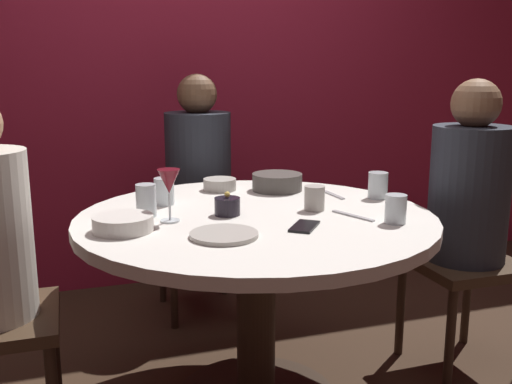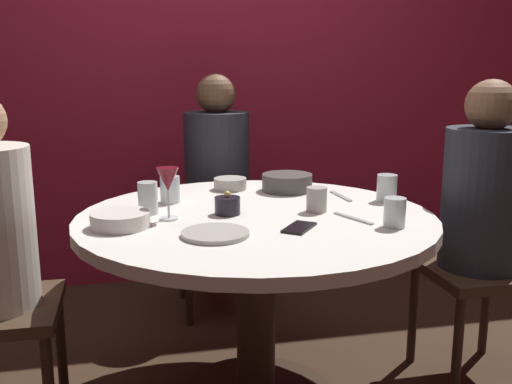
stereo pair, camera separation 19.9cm
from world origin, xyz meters
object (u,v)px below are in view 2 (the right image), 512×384
at_px(seated_diner_right, 483,201).
at_px(bowl_salad_center, 230,184).
at_px(seated_diner_back, 217,169).
at_px(cell_phone, 299,228).
at_px(cup_near_candle, 317,199).
at_px(dining_table, 256,259).
at_px(candle_holder, 227,205).
at_px(cup_center_front, 395,212).
at_px(cup_by_right_diner, 387,188).
at_px(cup_by_left_diner, 170,189).
at_px(wine_glass, 168,182).
at_px(dinner_plate, 215,234).
at_px(bowl_small_white, 120,220).
at_px(bowl_serving_large, 287,182).
at_px(cup_far_edge, 148,198).

relative_size(seated_diner_right, bowl_salad_center, 8.72).
xyz_separation_m(seated_diner_back, cell_phone, (0.09, -1.11, -0.00)).
bearing_deg(cup_near_candle, dining_table, 178.68).
xyz_separation_m(candle_holder, cup_center_front, (0.49, -0.28, 0.02)).
height_order(bowl_salad_center, cup_center_front, cup_center_front).
xyz_separation_m(cell_phone, cup_by_right_diner, (0.44, 0.30, 0.05)).
distance_m(cell_phone, cup_by_left_diner, 0.59).
bearing_deg(wine_glass, dinner_plate, -61.49).
bearing_deg(candle_holder, bowl_small_white, -165.72).
height_order(bowl_serving_large, cup_far_edge, cup_far_edge).
relative_size(dining_table, cup_center_front, 13.05).
bearing_deg(bowl_serving_large, cup_by_right_diner, -39.25).
distance_m(bowl_small_white, cup_center_front, 0.88).
relative_size(seated_diner_back, bowl_salad_center, 8.80).
xyz_separation_m(candle_holder, dinner_plate, (-0.08, -0.25, -0.02)).
height_order(seated_diner_back, cup_far_edge, seated_diner_back).
relative_size(bowl_serving_large, bowl_small_white, 1.10).
xyz_separation_m(dining_table, bowl_salad_center, (-0.01, 0.44, 0.19)).
distance_m(bowl_serving_large, cup_by_left_diner, 0.50).
distance_m(bowl_salad_center, cup_near_candle, 0.50).
bearing_deg(seated_diner_right, cup_near_candle, 0.43).
bearing_deg(seated_diner_right, cup_by_left_diner, -12.13).
bearing_deg(cup_near_candle, seated_diner_back, 103.55).
bearing_deg(dining_table, candle_holder, 164.78).
height_order(dining_table, seated_diner_back, seated_diner_back).
bearing_deg(candle_holder, cup_near_candle, -5.66).
relative_size(seated_diner_back, cup_near_candle, 13.60).
bearing_deg(cup_by_right_diner, bowl_salad_center, 147.97).
distance_m(bowl_serving_large, cup_far_edge, 0.63).
bearing_deg(seated_diner_back, bowl_small_white, -25.38).
relative_size(bowl_small_white, cup_near_candle, 2.14).
relative_size(candle_holder, bowl_serving_large, 0.43).
relative_size(bowl_salad_center, cup_far_edge, 1.20).
bearing_deg(cup_center_front, cup_by_right_diner, 68.97).
xyz_separation_m(dining_table, dinner_plate, (-0.18, -0.23, 0.17)).
bearing_deg(dining_table, cup_by_left_diner, 137.97).
height_order(bowl_salad_center, cup_near_candle, cup_near_candle).
height_order(seated_diner_back, bowl_small_white, seated_diner_back).
height_order(bowl_small_white, cup_by_left_diner, cup_by_left_diner).
relative_size(dinner_plate, cup_center_front, 2.19).
distance_m(bowl_serving_large, cup_center_front, 0.63).
distance_m(seated_diner_back, candle_holder, 0.88).
relative_size(wine_glass, cup_far_edge, 1.56).
bearing_deg(dining_table, bowl_small_white, -171.78).
bearing_deg(cup_far_edge, bowl_salad_center, 44.62).
distance_m(cup_by_right_diner, cup_far_edge, 0.89).
bearing_deg(wine_glass, seated_diner_back, 71.58).
height_order(dining_table, wine_glass, wine_glass).
xyz_separation_m(bowl_serving_large, cup_by_left_diner, (-0.49, -0.11, 0.02)).
height_order(cup_by_right_diner, cup_far_edge, cup_far_edge).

